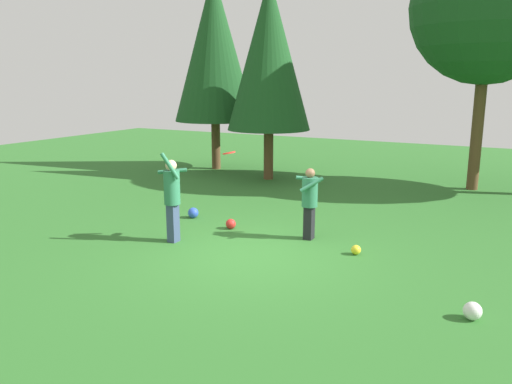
{
  "coord_description": "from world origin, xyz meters",
  "views": [
    {
      "loc": [
        4.6,
        -8.42,
        3.39
      ],
      "look_at": [
        -0.35,
        0.93,
        1.05
      ],
      "focal_mm": 35.69,
      "sensor_mm": 36.0,
      "label": 1
    }
  ],
  "objects_px": {
    "ball_red": "(231,224)",
    "ball_white": "(473,311)",
    "person_catcher": "(310,198)",
    "ball_yellow": "(356,250)",
    "ball_blue": "(193,213)",
    "frisbee": "(229,153)",
    "tree_right": "(489,7)",
    "tree_left": "(269,55)",
    "tree_far_left": "(214,48)",
    "person_thrower": "(172,193)"
  },
  "relations": [
    {
      "from": "ball_red",
      "to": "tree_left",
      "type": "relative_size",
      "value": 0.04
    },
    {
      "from": "tree_far_left",
      "to": "ball_red",
      "type": "bearing_deg",
      "value": -55.4
    },
    {
      "from": "frisbee",
      "to": "tree_right",
      "type": "bearing_deg",
      "value": 63.37
    },
    {
      "from": "ball_white",
      "to": "tree_right",
      "type": "relative_size",
      "value": 0.03
    },
    {
      "from": "person_catcher",
      "to": "ball_white",
      "type": "xyz_separation_m",
      "value": [
        3.53,
        -2.45,
        -0.78
      ]
    },
    {
      "from": "ball_blue",
      "to": "person_catcher",
      "type": "bearing_deg",
      "value": -4.3
    },
    {
      "from": "ball_yellow",
      "to": "tree_far_left",
      "type": "distance_m",
      "value": 11.47
    },
    {
      "from": "frisbee",
      "to": "ball_red",
      "type": "relative_size",
      "value": 1.17
    },
    {
      "from": "tree_left",
      "to": "person_thrower",
      "type": "bearing_deg",
      "value": -79.42
    },
    {
      "from": "frisbee",
      "to": "ball_white",
      "type": "relative_size",
      "value": 1.04
    },
    {
      "from": "ball_white",
      "to": "ball_yellow",
      "type": "bearing_deg",
      "value": 140.14
    },
    {
      "from": "ball_yellow",
      "to": "tree_right",
      "type": "height_order",
      "value": "tree_right"
    },
    {
      "from": "ball_yellow",
      "to": "tree_right",
      "type": "bearing_deg",
      "value": 79.66
    },
    {
      "from": "ball_white",
      "to": "tree_left",
      "type": "height_order",
      "value": "tree_left"
    },
    {
      "from": "frisbee",
      "to": "tree_left",
      "type": "xyz_separation_m",
      "value": [
        -2.39,
        6.65,
        2.3
      ]
    },
    {
      "from": "ball_red",
      "to": "ball_white",
      "type": "bearing_deg",
      "value": -23.09
    },
    {
      "from": "ball_red",
      "to": "ball_blue",
      "type": "bearing_deg",
      "value": 163.89
    },
    {
      "from": "person_thrower",
      "to": "ball_blue",
      "type": "bearing_deg",
      "value": 81.6
    },
    {
      "from": "tree_left",
      "to": "person_catcher",
      "type": "bearing_deg",
      "value": -56.14
    },
    {
      "from": "frisbee",
      "to": "tree_right",
      "type": "relative_size",
      "value": 0.04
    },
    {
      "from": "person_catcher",
      "to": "ball_yellow",
      "type": "distance_m",
      "value": 1.55
    },
    {
      "from": "frisbee",
      "to": "tree_left",
      "type": "distance_m",
      "value": 7.43
    },
    {
      "from": "person_catcher",
      "to": "ball_red",
      "type": "distance_m",
      "value": 2.06
    },
    {
      "from": "ball_white",
      "to": "tree_left",
      "type": "relative_size",
      "value": 0.04
    },
    {
      "from": "tree_far_left",
      "to": "ball_blue",
      "type": "bearing_deg",
      "value": -62.32
    },
    {
      "from": "person_thrower",
      "to": "person_catcher",
      "type": "bearing_deg",
      "value": 0.95
    },
    {
      "from": "ball_blue",
      "to": "frisbee",
      "type": "bearing_deg",
      "value": -33.32
    },
    {
      "from": "person_catcher",
      "to": "tree_left",
      "type": "distance_m",
      "value": 7.64
    },
    {
      "from": "person_catcher",
      "to": "tree_right",
      "type": "relative_size",
      "value": 0.2
    },
    {
      "from": "person_thrower",
      "to": "tree_far_left",
      "type": "xyz_separation_m",
      "value": [
        -4.08,
        8.17,
        3.48
      ]
    },
    {
      "from": "ball_yellow",
      "to": "tree_far_left",
      "type": "bearing_deg",
      "value": 137.39
    },
    {
      "from": "tree_right",
      "to": "tree_left",
      "type": "xyz_separation_m",
      "value": [
        -6.47,
        -1.48,
        -1.27
      ]
    },
    {
      "from": "ball_yellow",
      "to": "tree_right",
      "type": "xyz_separation_m",
      "value": [
        1.41,
        7.73,
        5.38
      ]
    },
    {
      "from": "frisbee",
      "to": "ball_blue",
      "type": "bearing_deg",
      "value": 146.68
    },
    {
      "from": "person_catcher",
      "to": "ball_yellow",
      "type": "height_order",
      "value": "person_catcher"
    },
    {
      "from": "person_catcher",
      "to": "ball_yellow",
      "type": "xyz_separation_m",
      "value": [
        1.21,
        -0.52,
        -0.82
      ]
    },
    {
      "from": "tree_left",
      "to": "ball_yellow",
      "type": "bearing_deg",
      "value": -50.99
    },
    {
      "from": "person_catcher",
      "to": "tree_left",
      "type": "relative_size",
      "value": 0.23
    },
    {
      "from": "ball_white",
      "to": "ball_blue",
      "type": "distance_m",
      "value": 7.26
    },
    {
      "from": "tree_right",
      "to": "tree_left",
      "type": "relative_size",
      "value": 1.15
    },
    {
      "from": "person_catcher",
      "to": "ball_red",
      "type": "bearing_deg",
      "value": -28.0
    },
    {
      "from": "tree_left",
      "to": "tree_far_left",
      "type": "xyz_separation_m",
      "value": [
        -2.72,
        0.91,
        0.34
      ]
    },
    {
      "from": "ball_blue",
      "to": "ball_yellow",
      "type": "bearing_deg",
      "value": -9.71
    },
    {
      "from": "ball_red",
      "to": "ball_white",
      "type": "xyz_separation_m",
      "value": [
        5.42,
        -2.31,
        0.02
      ]
    },
    {
      "from": "tree_right",
      "to": "ball_red",
      "type": "bearing_deg",
      "value": -121.55
    },
    {
      "from": "person_catcher",
      "to": "tree_right",
      "type": "xyz_separation_m",
      "value": [
        2.62,
        7.21,
        4.56
      ]
    },
    {
      "from": "person_thrower",
      "to": "frisbee",
      "type": "height_order",
      "value": "person_thrower"
    },
    {
      "from": "frisbee",
      "to": "ball_white",
      "type": "height_order",
      "value": "frisbee"
    },
    {
      "from": "person_thrower",
      "to": "tree_left",
      "type": "xyz_separation_m",
      "value": [
        -1.36,
        7.26,
        3.14
      ]
    },
    {
      "from": "ball_red",
      "to": "ball_yellow",
      "type": "height_order",
      "value": "ball_red"
    }
  ]
}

